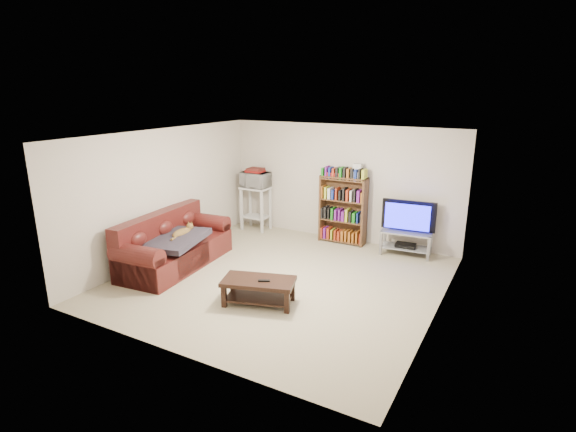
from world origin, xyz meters
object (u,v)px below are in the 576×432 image
Objects in this scene: tv_stand at (406,239)px; bookshelf at (343,209)px; coffee_table at (259,287)px; sofa at (172,247)px.

bookshelf reaches higher than tv_stand.
coffee_table is 3.37m from tv_stand.
sofa is 1.98× the size of coffee_table.
bookshelf is at bearing 44.85° from sofa.
tv_stand is at bearing 48.45° from coffee_table.
bookshelf reaches higher than coffee_table.
coffee_table is 0.84× the size of bookshelf.
sofa is at bearing 148.82° from coffee_table.
sofa reaches higher than tv_stand.
tv_stand is (3.56, 2.54, -0.01)m from sofa.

